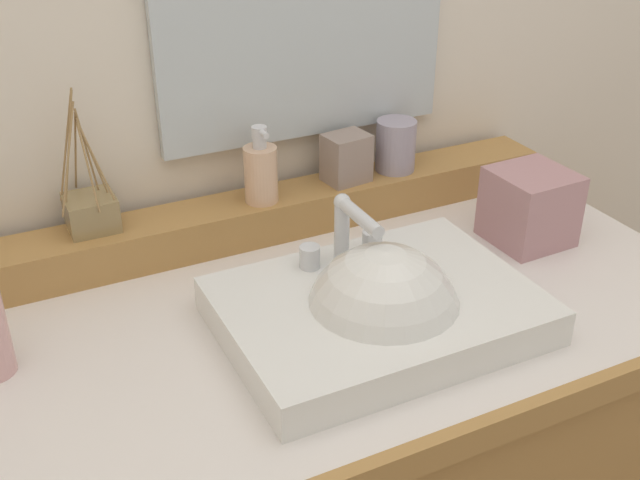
# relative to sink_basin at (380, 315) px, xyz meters

# --- Properties ---
(back_ledge) EXTENTS (1.29, 0.10, 0.07)m
(back_ledge) POSITION_rel_sink_basin_xyz_m (-0.11, 0.35, 0.01)
(back_ledge) COLOR #AB7B40
(back_ledge) RESTS_ON vanity_cabinet
(sink_basin) EXTENTS (0.45, 0.33, 0.26)m
(sink_basin) POSITION_rel_sink_basin_xyz_m (0.00, 0.00, 0.00)
(sink_basin) COLOR white
(sink_basin) RESTS_ON vanity_cabinet
(soap_dispenser) EXTENTS (0.06, 0.06, 0.14)m
(soap_dispenser) POSITION_rel_sink_basin_xyz_m (-0.04, 0.34, 0.10)
(soap_dispenser) COLOR #E0B38F
(soap_dispenser) RESTS_ON back_ledge
(tumbler_cup) EXTENTS (0.08, 0.08, 0.10)m
(tumbler_cup) POSITION_rel_sink_basin_xyz_m (0.24, 0.36, 0.10)
(tumbler_cup) COLOR #9E93A4
(tumbler_cup) RESTS_ON back_ledge
(reed_diffuser) EXTENTS (0.09, 0.10, 0.24)m
(reed_diffuser) POSITION_rel_sink_basin_xyz_m (-0.33, 0.37, 0.08)
(reed_diffuser) COLOR #8F794F
(reed_diffuser) RESTS_ON back_ledge
(trinket_box) EXTENTS (0.09, 0.07, 0.09)m
(trinket_box) POSITION_rel_sink_basin_xyz_m (0.13, 0.35, 0.09)
(trinket_box) COLOR gray
(trinket_box) RESTS_ON back_ledge
(tissue_box) EXTENTS (0.13, 0.13, 0.13)m
(tissue_box) POSITION_rel_sink_basin_xyz_m (0.37, 0.12, 0.04)
(tissue_box) COLOR #B07F83
(tissue_box) RESTS_ON vanity_cabinet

